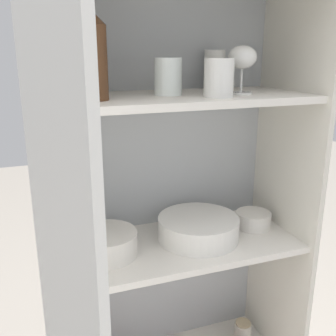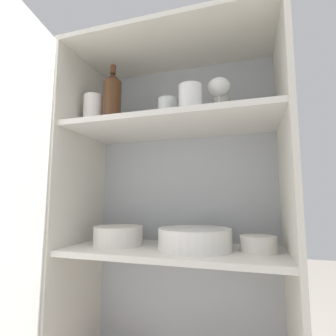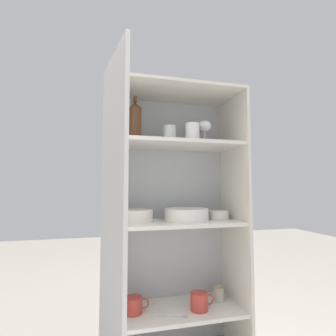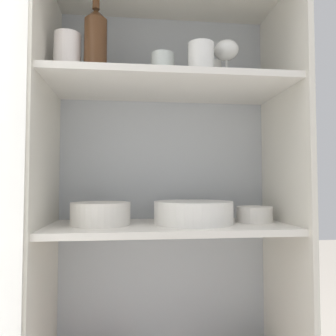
{
  "view_description": "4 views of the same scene",
  "coord_description": "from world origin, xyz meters",
  "px_view_note": "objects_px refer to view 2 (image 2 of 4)",
  "views": [
    {
      "loc": [
        -0.4,
        -0.86,
        1.33
      ],
      "look_at": [
        -0.01,
        0.21,
        0.99
      ],
      "focal_mm": 42.0,
      "sensor_mm": 36.0,
      "label": 1
    },
    {
      "loc": [
        0.27,
        -0.75,
        0.93
      ],
      "look_at": [
        -0.02,
        0.17,
        1.05
      ],
      "focal_mm": 28.0,
      "sensor_mm": 36.0,
      "label": 2
    },
    {
      "loc": [
        -0.4,
        -1.3,
        0.95
      ],
      "look_at": [
        -0.03,
        0.18,
        1.07
      ],
      "focal_mm": 28.0,
      "sensor_mm": 36.0,
      "label": 3
    },
    {
      "loc": [
        -0.12,
        -0.88,
        0.89
      ],
      "look_at": [
        0.0,
        0.2,
        0.94
      ],
      "focal_mm": 35.0,
      "sensor_mm": 36.0,
      "label": 4
    }
  ],
  "objects_px": {
    "mixing_bowl_large": "(118,235)",
    "serving_bowl_small": "(258,243)",
    "plate_stack_white": "(195,239)",
    "wine_bottle": "(112,99)"
  },
  "relations": [
    {
      "from": "mixing_bowl_large",
      "to": "serving_bowl_small",
      "type": "bearing_deg",
      "value": 1.76
    },
    {
      "from": "plate_stack_white",
      "to": "mixing_bowl_large",
      "type": "xyz_separation_m",
      "value": [
        -0.3,
        -0.0,
        0.0
      ]
    },
    {
      "from": "serving_bowl_small",
      "to": "plate_stack_white",
      "type": "bearing_deg",
      "value": -176.04
    },
    {
      "from": "plate_stack_white",
      "to": "serving_bowl_small",
      "type": "bearing_deg",
      "value": 3.96
    },
    {
      "from": "wine_bottle",
      "to": "serving_bowl_small",
      "type": "xyz_separation_m",
      "value": [
        0.52,
        0.06,
        -0.53
      ]
    },
    {
      "from": "mixing_bowl_large",
      "to": "wine_bottle",
      "type": "bearing_deg",
      "value": -109.19
    },
    {
      "from": "wine_bottle",
      "to": "plate_stack_white",
      "type": "distance_m",
      "value": 0.61
    },
    {
      "from": "plate_stack_white",
      "to": "mixing_bowl_large",
      "type": "height_order",
      "value": "plate_stack_white"
    },
    {
      "from": "serving_bowl_small",
      "to": "wine_bottle",
      "type": "bearing_deg",
      "value": -173.31
    },
    {
      "from": "plate_stack_white",
      "to": "serving_bowl_small",
      "type": "distance_m",
      "value": 0.21
    }
  ]
}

